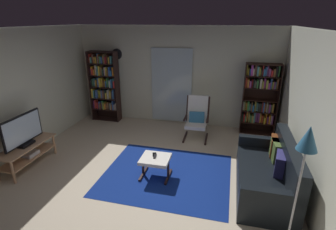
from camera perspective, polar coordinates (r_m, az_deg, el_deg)
name	(u,v)px	position (r m, az deg, el deg)	size (l,w,h in m)	color
ground_plane	(141,179)	(4.87, -5.99, -13.89)	(7.02, 7.02, 0.00)	beige
wall_back	(176,76)	(6.97, 1.74, 8.53)	(5.60, 0.06, 2.60)	beige
wall_left	(4,100)	(5.78, -32.62, 2.75)	(0.06, 6.00, 2.60)	beige
wall_right	(318,128)	(4.22, 30.30, -2.47)	(0.06, 6.00, 2.60)	beige
glass_door_panel	(171,86)	(6.98, 0.76, 6.46)	(1.10, 0.01, 2.00)	silver
area_rug	(167,174)	(4.97, -0.29, -12.95)	(2.33, 1.98, 0.01)	navy
tv_stand	(27,152)	(5.78, -28.69, -7.19)	(0.45, 1.22, 0.46)	tan
television	(23,131)	(5.60, -29.48, -3.15)	(0.20, 0.93, 0.61)	black
bookshelf_near_tv	(105,84)	(7.42, -13.85, 6.65)	(0.80, 0.30, 1.94)	black
bookshelf_near_sofa	(260,98)	(6.72, 19.67, 3.66)	(0.82, 0.30, 1.77)	black
leather_sofa	(269,173)	(4.72, 21.42, -11.97)	(0.85, 1.83, 0.90)	black
lounge_armchair	(197,117)	(6.24, 6.42, -0.35)	(0.58, 0.66, 1.02)	black
ottoman	(155,161)	(4.76, -2.82, -10.12)	(0.53, 0.49, 0.39)	white
tv_remote	(155,156)	(4.74, -2.91, -9.11)	(0.04, 0.14, 0.02)	black
cell_phone	(154,155)	(4.81, -3.02, -8.73)	(0.07, 0.14, 0.01)	black
floor_lamp_by_sofa	(306,151)	(3.14, 28.25, -6.98)	(0.22, 0.22, 1.71)	#A5A5AD
wall_clock	(117,54)	(7.32, -11.22, 13.12)	(0.29, 0.03, 0.29)	silver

